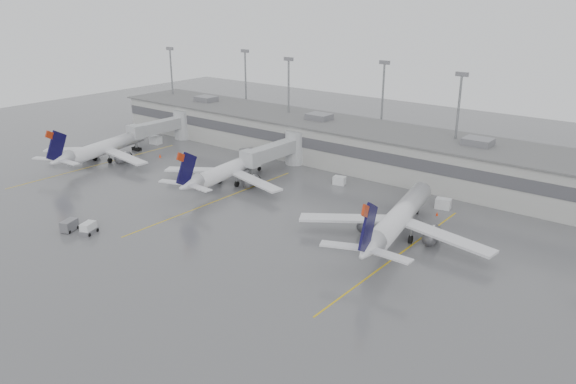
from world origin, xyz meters
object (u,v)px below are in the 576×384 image
Objects in this scene: jet_mid_left at (229,169)px; jet_mid_right at (398,218)px; jet_far_left at (103,148)px; baggage_tug at (89,229)px.

jet_mid_right is (36.59, -2.88, 0.32)m from jet_mid_left.
jet_far_left is 1.01× the size of jet_mid_left.
jet_mid_left is at bearing -3.65° from jet_far_left.
jet_far_left is at bearing 121.56° from baggage_tug.
baggage_tug is (-0.63, -29.77, -2.26)m from jet_mid_left.
baggage_tug is at bearing -51.36° from jet_far_left.
baggage_tug is (31.22, -24.20, -2.35)m from jet_far_left.
jet_mid_right is 46.00m from baggage_tug.
jet_mid_right is (68.44, 2.70, 0.24)m from jet_far_left.
baggage_tug is at bearing -98.63° from jet_mid_left.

